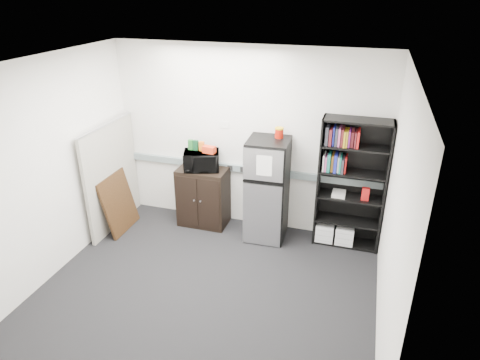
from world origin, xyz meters
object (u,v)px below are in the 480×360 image
at_px(bookshelf, 350,182).
at_px(microwave, 201,161).
at_px(cubicle_partition, 112,176).
at_px(cabinet, 203,196).
at_px(refrigerator, 267,190).

bearing_deg(bookshelf, microwave, -177.81).
distance_m(cubicle_partition, cabinet, 1.39).
bearing_deg(bookshelf, refrigerator, -172.55).
distance_m(cabinet, microwave, 0.60).
bearing_deg(bookshelf, cabinet, -178.23).
relative_size(cabinet, microwave, 1.80).
height_order(cubicle_partition, cabinet, cubicle_partition).
distance_m(bookshelf, microwave, 2.13).
height_order(cabinet, microwave, microwave).
relative_size(microwave, refrigerator, 0.34).
xyz_separation_m(cubicle_partition, refrigerator, (2.29, 0.34, -0.06)).
bearing_deg(cubicle_partition, refrigerator, 8.45).
relative_size(cubicle_partition, refrigerator, 1.08).
distance_m(bookshelf, refrigerator, 1.15).
bearing_deg(microwave, cubicle_partition, 178.59).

